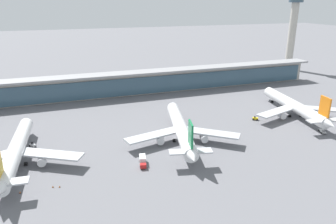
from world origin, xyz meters
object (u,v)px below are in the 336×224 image
service_truck_mid_apron_white (33,145)px  safety_cone_bravo (53,187)px  service_truck_near_nose_yellow (255,118)px  safety_cone_echo (20,192)px  airliner_left_stand (15,152)px  service_truck_by_tail_red (143,160)px  control_tower (293,26)px  airliner_centre_stand (181,129)px  airliner_right_stand (295,106)px  safety_cone_alpha (60,186)px  service_truck_under_wing_white (323,131)px

service_truck_mid_apron_white → safety_cone_bravo: 36.50m
service_truck_near_nose_yellow → safety_cone_echo: bearing=-163.9°
airliner_left_stand → service_truck_by_tail_red: 47.60m
control_tower → safety_cone_bravo: (-201.25, -132.28, -37.52)m
service_truck_near_nose_yellow → control_tower: size_ratio=0.05×
control_tower → safety_cone_echo: size_ratio=99.02×
airliner_left_stand → control_tower: bearing=27.5°
airliner_centre_stand → airliner_right_stand: 69.23m
control_tower → service_truck_by_tail_red: bearing=-143.1°
airliner_right_stand → safety_cone_alpha: (-120.58, -30.90, -5.15)m
service_truck_near_nose_yellow → service_truck_under_wing_white: service_truck_under_wing_white is taller
airliner_left_stand → service_truck_under_wing_white: 133.26m
safety_cone_alpha → safety_cone_echo: size_ratio=1.00×
service_truck_near_nose_yellow → service_truck_under_wing_white: size_ratio=0.49×
service_truck_by_tail_red → control_tower: control_tower is taller
service_truck_near_nose_yellow → safety_cone_bravo: bearing=-162.4°
service_truck_mid_apron_white → service_truck_by_tail_red: 50.27m
service_truck_under_wing_white → control_tower: 154.01m
service_truck_mid_apron_white → control_tower: (209.03, 96.63, 36.96)m
service_truck_mid_apron_white → safety_cone_bravo: (7.78, -35.66, -0.56)m
airliner_centre_stand → service_truck_by_tail_red: size_ratio=8.48×
airliner_centre_stand → airliner_right_stand: (68.64, 9.04, 0.00)m
airliner_centre_stand → service_truck_near_nose_yellow: size_ratio=19.43×
safety_cone_bravo → airliner_left_stand: bearing=120.8°
airliner_centre_stand → safety_cone_echo: (-64.07, -21.16, -5.15)m
airliner_left_stand → safety_cone_echo: size_ratio=93.18×
airliner_centre_stand → service_truck_mid_apron_white: size_ratio=19.40×
service_truck_by_tail_red → control_tower: (168.97, 126.98, 36.15)m
safety_cone_bravo → safety_cone_echo: (-10.05, 0.07, 0.00)m
airliner_left_stand → safety_cone_echo: airliner_left_stand is taller
airliner_right_stand → control_tower: bearing=52.4°
airliner_right_stand → service_truck_by_tail_red: size_ratio=8.55×
service_truck_under_wing_white → safety_cone_alpha: 118.08m
service_truck_near_nose_yellow → safety_cone_alpha: (-97.58, -32.29, -0.56)m
airliner_left_stand → service_truck_mid_apron_white: bearing=72.2°
service_truck_under_wing_white → safety_cone_bravo: 120.12m
service_truck_under_wing_white → service_truck_by_tail_red: (-87.64, -1.55, 0.88)m
airliner_left_stand → service_truck_mid_apron_white: 16.09m
control_tower → safety_cone_echo: (-211.30, -132.22, -37.52)m
service_truck_near_nose_yellow → safety_cone_alpha: size_ratio=4.75×
airliner_left_stand → service_truck_mid_apron_white: (4.73, 14.68, -4.59)m
safety_cone_alpha → safety_cone_bravo: same height
airliner_left_stand → service_truck_near_nose_yellow: 112.78m
airliner_left_stand → safety_cone_bravo: (12.50, -20.97, -5.15)m
service_truck_near_nose_yellow → service_truck_under_wing_white: bearing=-50.8°
airliner_centre_stand → safety_cone_bravo: 58.27m
safety_cone_echo → airliner_left_stand: bearing=96.7°
service_truck_by_tail_red → airliner_centre_stand: bearing=36.2°
service_truck_under_wing_white → airliner_left_stand: bearing=173.9°
control_tower → airliner_right_stand: bearing=-127.6°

